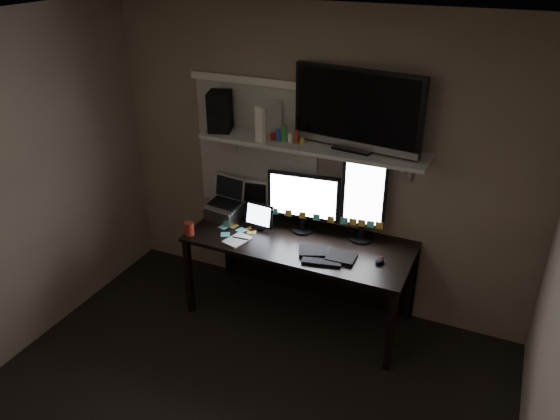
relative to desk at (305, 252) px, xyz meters
The scene contains 19 objects.
ceiling 2.49m from the desk, 90.00° to the right, with size 3.60×3.60×0.00m, color silver.
back_wall 0.74m from the desk, 90.00° to the left, with size 3.60×3.60×0.00m, color #695A4B.
window_blinds 0.96m from the desk, 156.69° to the left, with size 1.10×0.02×1.10m, color #B9B4A6.
desk is the anchor object (origin of this frame).
wall_shelf 0.91m from the desk, 90.00° to the left, with size 1.80×0.35×0.03m, color #B3B4AF.
monitor_landscape 0.44m from the desk, 134.61° to the left, with size 0.59×0.06×0.52m, color black.
monitor_portrait 0.69m from the desk, 12.53° to the left, with size 0.35×0.07×0.70m, color black.
keyboard 0.43m from the desk, 42.38° to the right, with size 0.45×0.18×0.03m, color black.
mouse 0.72m from the desk, 15.35° to the right, with size 0.06×0.10×0.04m, color black.
notepad 0.59m from the desk, 143.85° to the right, with size 0.15×0.21×0.01m, color silver.
tablet 0.48m from the desk, 169.71° to the right, with size 0.26×0.11×0.23m, color black.
file_sorter 0.68m from the desk, 160.94° to the left, with size 0.23×0.10×0.29m, color black.
laptop 0.81m from the desk, behind, with size 0.31×0.25×0.35m, color #ADADB2.
cup 0.97m from the desk, 154.56° to the right, with size 0.08×0.08×0.11m, color maroon.
sticky_notes 0.61m from the desk, 159.83° to the right, with size 0.32×0.23×0.00m, color gold, non-canonical shape.
tv 1.28m from the desk, 17.29° to the left, with size 1.00×0.18×0.60m, color black.
game_console 1.13m from the desk, behind, with size 0.07×0.23×0.28m, color silver.
speaker 1.35m from the desk, behind, with size 0.17×0.21×0.32m, color black.
bottles 1.01m from the desk, 168.85° to the left, with size 0.20×0.04×0.13m, color #A50F0C, non-canonical shape.
Camera 1 is at (1.41, -2.09, 2.92)m, focal length 35.00 mm.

